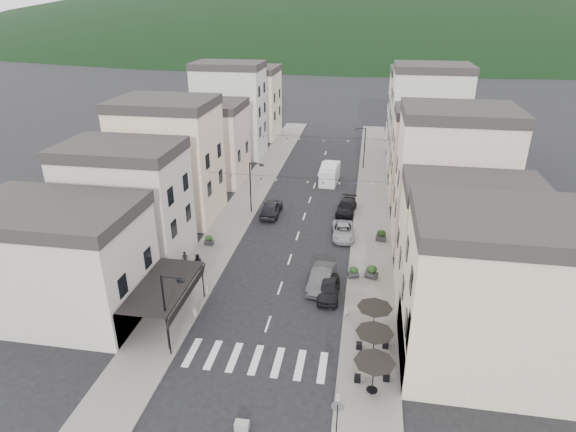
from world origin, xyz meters
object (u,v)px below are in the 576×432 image
Objects in this scene: parked_car_a at (329,289)px; delivery_van at (330,173)px; parked_car_e at (271,208)px; parked_car_b at (321,278)px; pedestrian_b at (198,264)px; parked_car_d at (347,207)px; parked_car_c at (343,231)px; pedestrian_a at (185,260)px.

delivery_van is (-2.35, 27.22, 0.53)m from parked_car_a.
delivery_van is (5.51, 11.90, 0.40)m from parked_car_e.
parked_car_b is 2.66× the size of pedestrian_b.
pedestrian_b is at bearing -106.51° from delivery_van.
parked_car_b reaches higher than parked_car_d.
parked_car_d is 2.65× the size of pedestrian_b.
parked_car_a is 27.33m from delivery_van.
parked_car_c is 0.88× the size of delivery_van.
pedestrian_b is (-10.87, 0.25, 0.23)m from parked_car_b.
parked_car_a is 2.31× the size of pedestrian_b.
parked_car_b is 1.02× the size of parked_car_c.
parked_car_d is at bearing 84.33° from parked_car_c.
parked_car_d is at bearing 87.95° from parked_car_a.
parked_car_a is at bearing -29.11° from pedestrian_a.
parked_car_b is 25.87m from delivery_van.
parked_car_b is 0.90× the size of delivery_van.
delivery_van reaches higher than parked_car_b.
pedestrian_b is at bearing 171.33° from parked_car_a.
parked_car_b is at bearing -83.03° from delivery_van.
pedestrian_a reaches higher than parked_car_b.
pedestrian_a is (-12.32, 0.89, 0.13)m from parked_car_b.
pedestrian_a is 0.89× the size of pedestrian_b.
pedestrian_a reaches higher than parked_car_a.
parked_car_d is 0.89× the size of delivery_van.
parked_car_c is 2.94× the size of pedestrian_a.
parked_car_d is 0.98× the size of parked_car_e.
pedestrian_b is (-9.29, -25.56, -0.21)m from delivery_van.
parked_car_a is at bearing 117.20° from parked_car_e.
parked_car_b is 3.01× the size of pedestrian_a.
pedestrian_a is (-10.74, -24.92, -0.32)m from delivery_van.
pedestrian_a is at bearing 68.18° from parked_car_e.
parked_car_e is 14.03m from pedestrian_a.
parked_car_a is at bearing -98.02° from parked_car_c.
parked_car_c is 0.96× the size of parked_car_e.
parked_car_a is 0.89× the size of parked_car_c.
parked_car_c is 9.32m from parked_car_e.
pedestrian_a is (-13.54, -8.81, 0.27)m from parked_car_c.
parked_car_c is 15.35m from pedestrian_b.
parked_car_d is at bearing -70.71° from delivery_van.
delivery_van reaches higher than pedestrian_a.
parked_car_b is 1.00× the size of parked_car_d.
parked_car_a reaches higher than parked_car_d.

